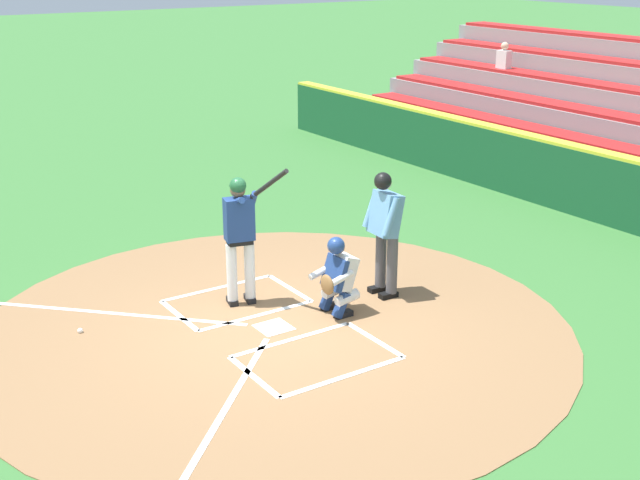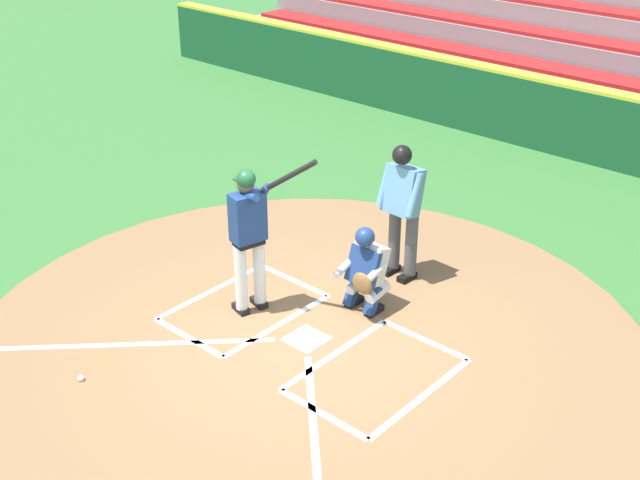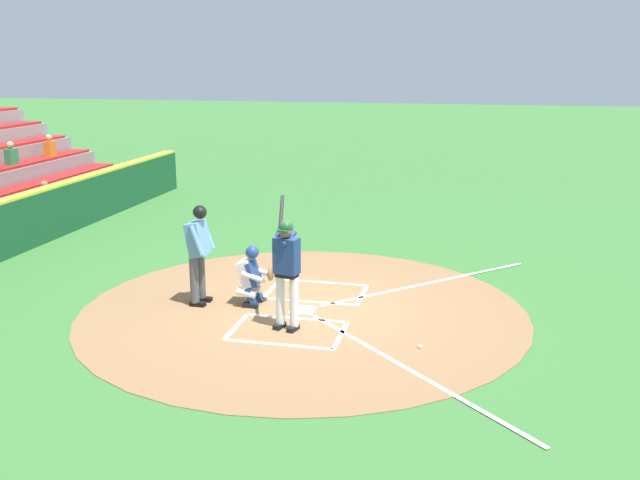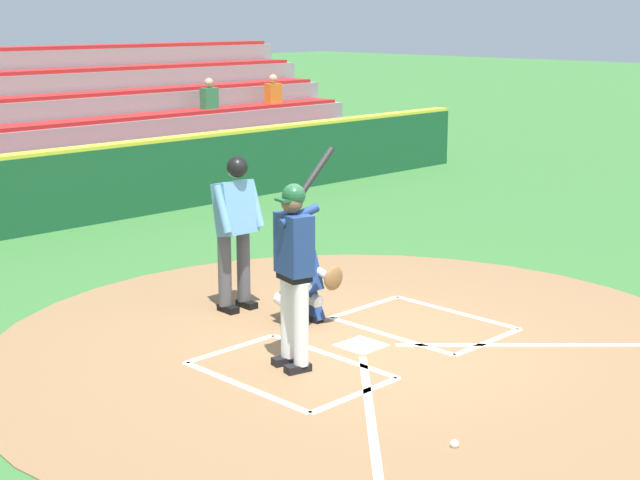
{
  "view_description": "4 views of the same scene",
  "coord_description": "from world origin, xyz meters",
  "px_view_note": "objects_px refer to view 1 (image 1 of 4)",
  "views": [
    {
      "loc": [
        -8.83,
        5.14,
        4.81
      ],
      "look_at": [
        0.56,
        -1.12,
        0.88
      ],
      "focal_mm": 46.95,
      "sensor_mm": 36.0,
      "label": 1
    },
    {
      "loc": [
        -5.54,
        5.99,
        5.49
      ],
      "look_at": [
        0.54,
        -0.84,
        0.81
      ],
      "focal_mm": 46.93,
      "sensor_mm": 36.0,
      "label": 2
    },
    {
      "loc": [
        11.77,
        3.01,
        4.42
      ],
      "look_at": [
        -0.29,
        0.25,
        1.25
      ],
      "focal_mm": 40.14,
      "sensor_mm": 36.0,
      "label": 3
    },
    {
      "loc": [
        7.21,
        6.56,
        3.45
      ],
      "look_at": [
        -0.16,
        -0.78,
        1.01
      ],
      "focal_mm": 54.09,
      "sensor_mm": 36.0,
      "label": 4
    }
  ],
  "objects_px": {
    "plate_umpire": "(385,225)",
    "baseball": "(80,331)",
    "batter": "(240,232)",
    "catcher": "(337,274)"
  },
  "relations": [
    {
      "from": "baseball",
      "to": "catcher",
      "type": "bearing_deg",
      "value": -113.27
    },
    {
      "from": "catcher",
      "to": "plate_umpire",
      "type": "height_order",
      "value": "plate_umpire"
    },
    {
      "from": "catcher",
      "to": "baseball",
      "type": "xyz_separation_m",
      "value": [
        1.37,
        3.19,
        -0.55
      ]
    },
    {
      "from": "batter",
      "to": "plate_umpire",
      "type": "xyz_separation_m",
      "value": [
        -0.84,
        -1.88,
        -0.02
      ]
    },
    {
      "from": "catcher",
      "to": "plate_umpire",
      "type": "relative_size",
      "value": 0.61
    },
    {
      "from": "plate_umpire",
      "to": "catcher",
      "type": "bearing_deg",
      "value": 100.71
    },
    {
      "from": "plate_umpire",
      "to": "baseball",
      "type": "xyz_separation_m",
      "value": [
        1.19,
        4.14,
        -1.04
      ]
    },
    {
      "from": "catcher",
      "to": "plate_umpire",
      "type": "bearing_deg",
      "value": -79.29
    },
    {
      "from": "plate_umpire",
      "to": "baseball",
      "type": "relative_size",
      "value": 25.2
    },
    {
      "from": "catcher",
      "to": "baseball",
      "type": "distance_m",
      "value": 3.51
    }
  ]
}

